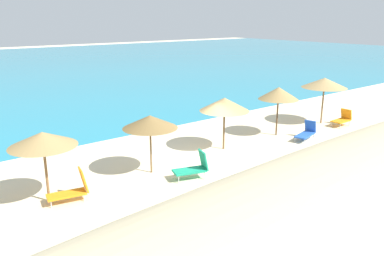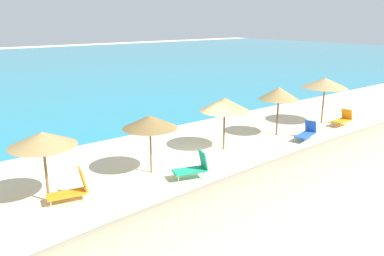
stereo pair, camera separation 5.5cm
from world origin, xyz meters
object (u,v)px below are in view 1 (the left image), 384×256
at_px(beach_umbrella_2, 150,122).
at_px(beach_ball, 289,161).
at_px(lounge_chair_1, 342,119).
at_px(beach_umbrella_1, 43,139).
at_px(lounge_chair_4, 306,132).
at_px(beach_umbrella_4, 279,93).
at_px(beach_umbrella_5, 325,83).
at_px(lounge_chair_0, 73,189).
at_px(lounge_chair_2, 194,167).
at_px(beach_umbrella_3, 224,104).
at_px(cooler_box, 349,147).

height_order(beach_umbrella_2, beach_ball, beach_umbrella_2).
bearing_deg(lounge_chair_1, beach_umbrella_1, 85.83).
bearing_deg(lounge_chair_4, beach_umbrella_4, 8.47).
height_order(beach_umbrella_5, lounge_chair_0, beach_umbrella_5).
bearing_deg(lounge_chair_2, beach_umbrella_1, 90.71).
bearing_deg(beach_umbrella_1, beach_umbrella_3, 2.31).
bearing_deg(beach_umbrella_4, beach_umbrella_2, -178.01).
bearing_deg(beach_umbrella_4, beach_umbrella_3, 178.86).
bearing_deg(lounge_chair_1, beach_umbrella_3, 80.37).
bearing_deg(lounge_chair_0, beach_umbrella_1, 65.33).
bearing_deg(beach_umbrella_3, lounge_chair_0, -173.96).
height_order(lounge_chair_1, cooler_box, lounge_chair_1).
distance_m(beach_umbrella_2, beach_ball, 6.29).
bearing_deg(lounge_chair_0, lounge_chair_1, -80.03).
relative_size(lounge_chair_2, lounge_chair_4, 0.92).
bearing_deg(beach_umbrella_1, beach_umbrella_2, -0.19).
height_order(beach_umbrella_5, lounge_chair_1, beach_umbrella_5).
bearing_deg(lounge_chair_0, lounge_chair_2, -91.91).
bearing_deg(beach_ball, beach_umbrella_4, 46.73).
bearing_deg(beach_umbrella_5, beach_umbrella_4, 179.09).
relative_size(beach_umbrella_2, beach_umbrella_4, 0.92).
relative_size(beach_umbrella_3, beach_umbrella_5, 0.92).
xyz_separation_m(beach_umbrella_3, beach_umbrella_4, (3.85, -0.08, 0.09)).
relative_size(beach_umbrella_3, beach_umbrella_4, 0.96).
bearing_deg(beach_umbrella_4, beach_umbrella_1, -178.75).
bearing_deg(lounge_chair_1, lounge_chair_4, 93.55).
distance_m(lounge_chair_4, cooler_box, 2.40).
xyz_separation_m(beach_umbrella_3, beach_ball, (0.74, -3.39, -2.03)).
bearing_deg(beach_umbrella_1, beach_ball, -17.93).
relative_size(lounge_chair_1, lounge_chair_2, 0.87).
xyz_separation_m(beach_umbrella_2, cooler_box, (8.91, -3.62, -1.97)).
relative_size(lounge_chair_0, lounge_chair_1, 1.14).
height_order(beach_umbrella_4, beach_ball, beach_umbrella_4).
xyz_separation_m(beach_umbrella_2, lounge_chair_2, (1.01, -1.56, -1.71)).
height_order(beach_umbrella_1, beach_umbrella_3, beach_umbrella_3).
relative_size(beach_umbrella_5, lounge_chair_2, 1.86).
xyz_separation_m(beach_umbrella_4, lounge_chair_2, (-7.26, -1.85, -1.85)).
relative_size(beach_umbrella_5, lounge_chair_1, 2.14).
distance_m(beach_umbrella_5, beach_ball, 8.23).
bearing_deg(lounge_chair_4, beach_umbrella_2, 68.90).
bearing_deg(lounge_chair_0, beach_umbrella_2, -70.89).
xyz_separation_m(lounge_chair_0, lounge_chair_4, (12.43, -0.74, -0.05)).
bearing_deg(beach_ball, beach_umbrella_2, 149.57).
bearing_deg(beach_umbrella_4, beach_umbrella_5, -0.91).
height_order(beach_umbrella_3, beach_umbrella_4, beach_umbrella_4).
distance_m(beach_umbrella_2, cooler_box, 9.81).
xyz_separation_m(beach_umbrella_1, lounge_chair_0, (0.68, -0.49, -1.84)).
bearing_deg(lounge_chair_1, beach_umbrella_2, 84.89).
xyz_separation_m(lounge_chair_0, lounge_chair_2, (4.57, -1.08, 0.04)).
height_order(beach_umbrella_3, lounge_chair_0, beach_umbrella_3).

